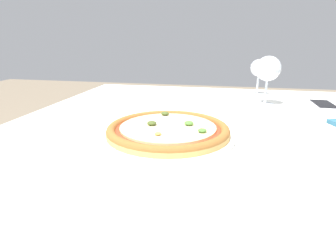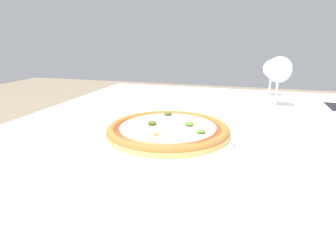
% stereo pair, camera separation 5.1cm
% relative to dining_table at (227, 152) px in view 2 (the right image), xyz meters
% --- Properties ---
extents(dining_table, '(1.22, 1.15, 0.73)m').
position_rel_dining_table_xyz_m(dining_table, '(0.00, 0.00, 0.00)').
color(dining_table, '#997047').
rests_on(dining_table, ground_plane).
extents(pizza_plate, '(0.32, 0.32, 0.04)m').
position_rel_dining_table_xyz_m(pizza_plate, '(-0.14, -0.14, 0.10)').
color(pizza_plate, white).
rests_on(pizza_plate, dining_table).
extents(fork, '(0.03, 0.17, 0.00)m').
position_rel_dining_table_xyz_m(fork, '(-0.32, 0.11, 0.08)').
color(fork, silver).
rests_on(fork, dining_table).
extents(wine_glass_far_left, '(0.09, 0.09, 0.17)m').
position_rel_dining_table_xyz_m(wine_glass_far_left, '(0.14, 0.27, 0.20)').
color(wine_glass_far_left, silver).
rests_on(wine_glass_far_left, dining_table).
extents(wine_glass_far_right, '(0.07, 0.07, 0.15)m').
position_rel_dining_table_xyz_m(wine_glass_far_right, '(0.13, 0.45, 0.19)').
color(wine_glass_far_right, silver).
rests_on(wine_glass_far_right, dining_table).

